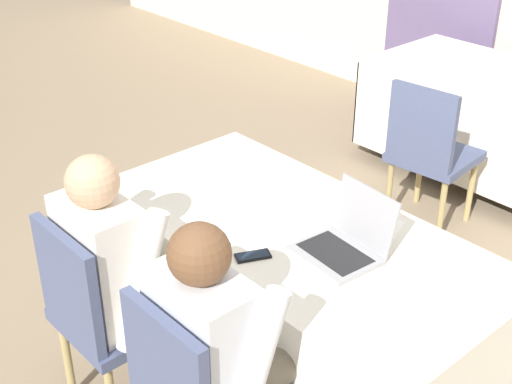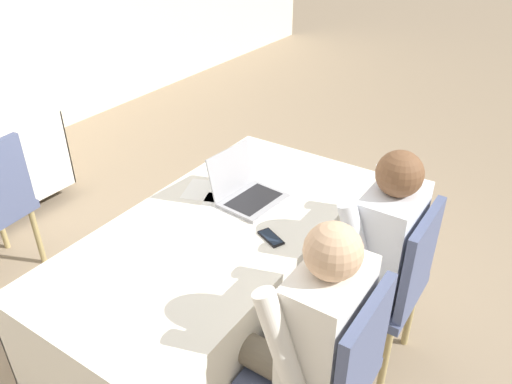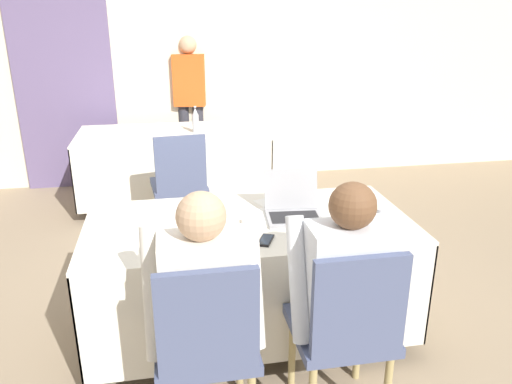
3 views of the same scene
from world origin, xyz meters
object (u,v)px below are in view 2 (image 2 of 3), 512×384
at_px(laptop, 247,192).
at_px(chair_near_left, 327,372).
at_px(cell_phone, 271,238).
at_px(person_white_shirt, 370,246).
at_px(chair_near_right, 387,281).
at_px(person_checkered_shirt, 305,331).

height_order(laptop, chair_near_left, laptop).
bearing_deg(cell_phone, person_white_shirt, -29.59).
distance_m(chair_near_right, person_checkered_shirt, 0.65).
xyz_separation_m(laptop, person_white_shirt, (0.05, -0.65, -0.10)).
relative_size(laptop, chair_near_right, 0.36).
distance_m(cell_phone, person_checkered_shirt, 0.52).
xyz_separation_m(chair_near_right, person_white_shirt, (-0.00, 0.10, 0.16)).
distance_m(cell_phone, chair_near_right, 0.59).
bearing_deg(chair_near_left, person_checkered_shirt, -90.00).
distance_m(laptop, person_checkered_shirt, 0.87).
relative_size(cell_phone, person_white_shirt, 0.13).
bearing_deg(chair_near_left, cell_phone, -126.27).
bearing_deg(chair_near_right, laptop, -85.90).
relative_size(laptop, person_white_shirt, 0.28).
bearing_deg(laptop, person_checkered_shirt, -125.68).
relative_size(laptop, person_checkered_shirt, 0.28).
height_order(laptop, cell_phone, laptop).
relative_size(cell_phone, chair_near_right, 0.16).
relative_size(chair_near_left, person_white_shirt, 0.78).
relative_size(cell_phone, person_checkered_shirt, 0.13).
height_order(laptop, person_checkered_shirt, person_checkered_shirt).
xyz_separation_m(chair_near_left, chair_near_right, (0.62, 0.00, 0.00)).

